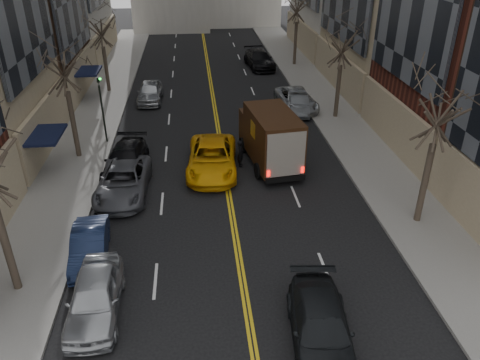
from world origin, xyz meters
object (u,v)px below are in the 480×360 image
object	(u,v)px
observer_sedan	(321,328)
taxi	(212,158)
ups_truck	(270,137)
pedestrian	(241,153)

from	to	relation	value
observer_sedan	taxi	xyz separation A→B (m)	(-2.99, 13.19, 0.11)
ups_truck	pedestrian	bearing A→B (deg)	175.81
observer_sedan	pedestrian	bearing A→B (deg)	101.39
ups_truck	observer_sedan	bearing A→B (deg)	-99.58
observer_sedan	taxi	world-z (taller)	taxi
ups_truck	pedestrian	world-z (taller)	ups_truck
pedestrian	ups_truck	bearing A→B (deg)	-80.02
observer_sedan	ups_truck	bearing A→B (deg)	94.14
observer_sedan	taxi	size ratio (longest dim) A/B	0.86
ups_truck	pedestrian	size ratio (longest dim) A/B	3.95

